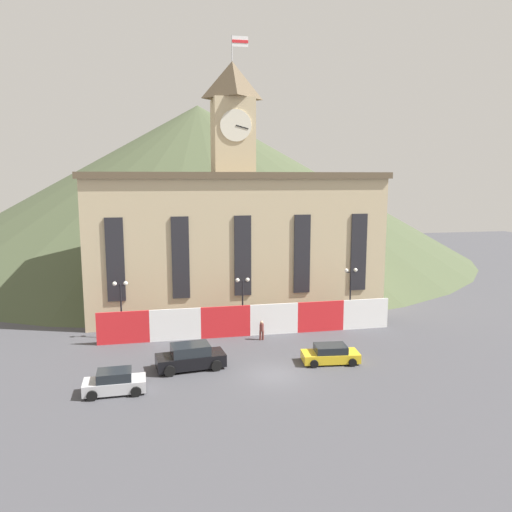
{
  "coord_description": "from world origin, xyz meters",
  "views": [
    {
      "loc": [
        -7.78,
        -32.24,
        13.69
      ],
      "look_at": [
        0.0,
        6.37,
        7.46
      ],
      "focal_mm": 35.0,
      "sensor_mm": 36.0,
      "label": 1
    }
  ],
  "objects_px": {
    "car_yellow_coupe": "(330,354)",
    "car_black_suv": "(191,357)",
    "street_lamp_center": "(243,293)",
    "street_lamp_left": "(351,284)",
    "car_silver_hatch": "(115,383)",
    "street_lamp_far_right": "(121,297)",
    "pedestrian": "(262,329)"
  },
  "relations": [
    {
      "from": "street_lamp_left",
      "to": "pedestrian",
      "type": "distance_m",
      "value": 9.85
    },
    {
      "from": "street_lamp_left",
      "to": "car_black_suv",
      "type": "relative_size",
      "value": 1.06
    },
    {
      "from": "car_yellow_coupe",
      "to": "pedestrian",
      "type": "height_order",
      "value": "pedestrian"
    },
    {
      "from": "car_silver_hatch",
      "to": "street_lamp_far_right",
      "type": "bearing_deg",
      "value": -90.38
    },
    {
      "from": "pedestrian",
      "to": "car_silver_hatch",
      "type": "bearing_deg",
      "value": -58.99
    },
    {
      "from": "car_black_suv",
      "to": "pedestrian",
      "type": "height_order",
      "value": "car_black_suv"
    },
    {
      "from": "street_lamp_center",
      "to": "street_lamp_left",
      "type": "distance_m",
      "value": 10.17
    },
    {
      "from": "street_lamp_left",
      "to": "car_silver_hatch",
      "type": "xyz_separation_m",
      "value": [
        -20.44,
        -11.15,
        -3.18
      ]
    },
    {
      "from": "car_yellow_coupe",
      "to": "car_silver_hatch",
      "type": "xyz_separation_m",
      "value": [
        -15.38,
        -2.33,
        0.07
      ]
    },
    {
      "from": "car_black_suv",
      "to": "pedestrian",
      "type": "xyz_separation_m",
      "value": [
        6.37,
        5.25,
        0.08
      ]
    },
    {
      "from": "street_lamp_center",
      "to": "street_lamp_left",
      "type": "relative_size",
      "value": 0.91
    },
    {
      "from": "car_silver_hatch",
      "to": "pedestrian",
      "type": "bearing_deg",
      "value": -144.96
    },
    {
      "from": "street_lamp_left",
      "to": "car_silver_hatch",
      "type": "distance_m",
      "value": 23.5
    },
    {
      "from": "car_silver_hatch",
      "to": "street_lamp_center",
      "type": "bearing_deg",
      "value": -134.12
    },
    {
      "from": "street_lamp_far_right",
      "to": "car_black_suv",
      "type": "bearing_deg",
      "value": -56.39
    },
    {
      "from": "street_lamp_left",
      "to": "car_black_suv",
      "type": "height_order",
      "value": "street_lamp_left"
    },
    {
      "from": "street_lamp_center",
      "to": "car_silver_hatch",
      "type": "xyz_separation_m",
      "value": [
        -10.27,
        -11.15,
        -2.87
      ]
    },
    {
      "from": "car_yellow_coupe",
      "to": "pedestrian",
      "type": "relative_size",
      "value": 2.6
    },
    {
      "from": "street_lamp_center",
      "to": "pedestrian",
      "type": "height_order",
      "value": "street_lamp_center"
    },
    {
      "from": "street_lamp_left",
      "to": "car_black_suv",
      "type": "distance_m",
      "value": 17.57
    },
    {
      "from": "car_yellow_coupe",
      "to": "street_lamp_left",
      "type": "bearing_deg",
      "value": 65.94
    },
    {
      "from": "street_lamp_center",
      "to": "pedestrian",
      "type": "bearing_deg",
      "value": -66.6
    },
    {
      "from": "street_lamp_center",
      "to": "car_yellow_coupe",
      "type": "height_order",
      "value": "street_lamp_center"
    },
    {
      "from": "car_silver_hatch",
      "to": "car_black_suv",
      "type": "bearing_deg",
      "value": -149.11
    },
    {
      "from": "car_yellow_coupe",
      "to": "car_black_suv",
      "type": "relative_size",
      "value": 0.86
    },
    {
      "from": "street_lamp_center",
      "to": "street_lamp_far_right",
      "type": "bearing_deg",
      "value": 180.0
    },
    {
      "from": "street_lamp_far_right",
      "to": "pedestrian",
      "type": "bearing_deg",
      "value": -12.99
    },
    {
      "from": "street_lamp_far_right",
      "to": "car_silver_hatch",
      "type": "height_order",
      "value": "street_lamp_far_right"
    },
    {
      "from": "car_yellow_coupe",
      "to": "car_black_suv",
      "type": "height_order",
      "value": "car_black_suv"
    },
    {
      "from": "pedestrian",
      "to": "street_lamp_far_right",
      "type": "bearing_deg",
      "value": -108.49
    },
    {
      "from": "car_black_suv",
      "to": "street_lamp_far_right",
      "type": "bearing_deg",
      "value": -62.91
    },
    {
      "from": "car_yellow_coupe",
      "to": "pedestrian",
      "type": "bearing_deg",
      "value": 128.51
    }
  ]
}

